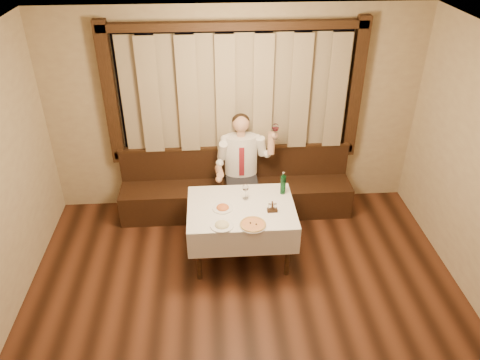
{
  "coord_description": "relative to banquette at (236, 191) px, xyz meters",
  "views": [
    {
      "loc": [
        -0.32,
        -2.83,
        3.92
      ],
      "look_at": [
        0.0,
        1.9,
        1.0
      ],
      "focal_mm": 35.0,
      "sensor_mm": 36.0,
      "label": 1
    }
  ],
  "objects": [
    {
      "name": "pizza",
      "position": [
        0.1,
        -1.4,
        0.46
      ],
      "size": [
        0.31,
        0.31,
        0.03
      ],
      "rotation": [
        0.0,
        0.0,
        0.38
      ],
      "color": "white",
      "rests_on": "dining_table"
    },
    {
      "name": "seated_man",
      "position": [
        0.08,
        -0.09,
        0.54
      ],
      "size": [
        0.83,
        0.62,
        1.48
      ],
      "color": "black",
      "rests_on": "ground"
    },
    {
      "name": "room",
      "position": [
        -0.0,
        -1.75,
        1.19
      ],
      "size": [
        5.01,
        6.01,
        2.81
      ],
      "color": "black",
      "rests_on": "ground"
    },
    {
      "name": "green_bottle",
      "position": [
        0.53,
        -0.77,
        0.57
      ],
      "size": [
        0.07,
        0.07,
        0.3
      ],
      "rotation": [
        0.0,
        0.0,
        0.25
      ],
      "color": "#125627",
      "rests_on": "dining_table"
    },
    {
      "name": "pasta_cream",
      "position": [
        -0.24,
        -1.39,
        0.48
      ],
      "size": [
        0.26,
        0.26,
        0.09
      ],
      "rotation": [
        0.0,
        0.0,
        0.27
      ],
      "color": "white",
      "rests_on": "dining_table"
    },
    {
      "name": "pasta_red",
      "position": [
        -0.22,
        -1.06,
        0.48
      ],
      "size": [
        0.24,
        0.24,
        0.08
      ],
      "rotation": [
        0.0,
        0.0,
        0.35
      ],
      "color": "white",
      "rests_on": "dining_table"
    },
    {
      "name": "dining_table",
      "position": [
        0.0,
        -1.02,
        0.34
      ],
      "size": [
        1.27,
        0.97,
        0.76
      ],
      "color": "black",
      "rests_on": "ground"
    },
    {
      "name": "banquette",
      "position": [
        0.0,
        0.0,
        0.0
      ],
      "size": [
        3.2,
        0.61,
        0.94
      ],
      "color": "black",
      "rests_on": "ground"
    },
    {
      "name": "cruet_caddy",
      "position": [
        0.35,
        -1.15,
        0.49
      ],
      "size": [
        0.12,
        0.06,
        0.13
      ],
      "rotation": [
        0.0,
        0.0,
        0.03
      ],
      "color": "black",
      "rests_on": "dining_table"
    },
    {
      "name": "table_wine_glass",
      "position": [
        0.06,
        -0.87,
        0.6
      ],
      "size": [
        0.08,
        0.08,
        0.21
      ],
      "rotation": [
        0.0,
        0.0,
        -0.15
      ],
      "color": "white",
      "rests_on": "dining_table"
    }
  ]
}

